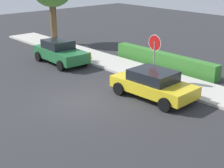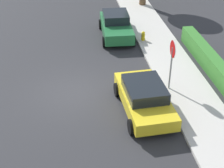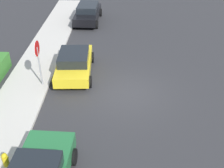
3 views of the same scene
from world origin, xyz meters
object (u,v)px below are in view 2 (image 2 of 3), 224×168
parked_car_yellow (144,97)px  fire_hydrant (143,37)px  parked_car_green (116,25)px  stop_sign (172,57)px

parked_car_yellow → fire_hydrant: parked_car_yellow is taller
parked_car_green → fire_hydrant: 1.93m
parked_car_yellow → stop_sign: bearing=131.6°
stop_sign → parked_car_green: size_ratio=0.63×
stop_sign → parked_car_yellow: stop_sign is taller
parked_car_green → fire_hydrant: bearing=52.8°
fire_hydrant → stop_sign: bearing=0.1°
stop_sign → parked_car_green: (-6.67, -1.51, -1.10)m
stop_sign → parked_car_yellow: bearing=-48.4°
stop_sign → fire_hydrant: stop_sign is taller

